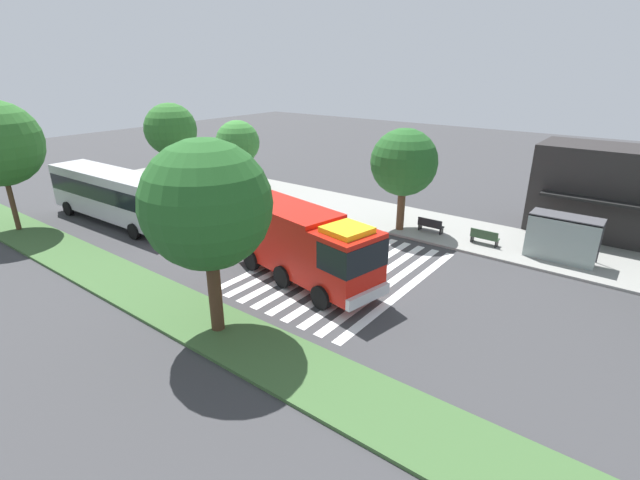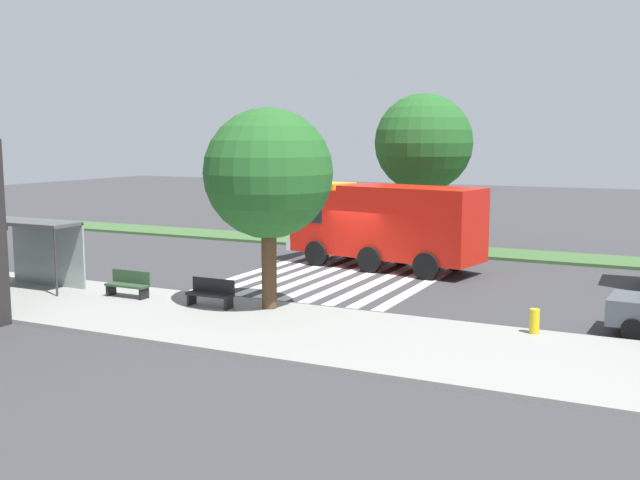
{
  "view_description": "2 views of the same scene",
  "coord_description": "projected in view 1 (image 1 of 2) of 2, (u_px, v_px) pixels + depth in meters",
  "views": [
    {
      "loc": [
        12.09,
        -17.76,
        10.12
      ],
      "look_at": [
        -1.56,
        0.06,
        1.36
      ],
      "focal_mm": 25.49,
      "sensor_mm": 36.0,
      "label": 1
    },
    {
      "loc": [
        -12.3,
        27.57,
        5.58
      ],
      "look_at": [
        0.21,
        1.89,
        1.64
      ],
      "focal_mm": 41.71,
      "sensor_mm": 36.0,
      "label": 2
    }
  ],
  "objects": [
    {
      "name": "sidewalk_tree_center",
      "position": [
        404.0,
        163.0,
        27.72
      ],
      "size": [
        4.12,
        4.12,
        6.39
      ],
      "color": "#513823",
      "rests_on": "sidewalk"
    },
    {
      "name": "storefront_building",
      "position": [
        612.0,
        193.0,
        27.46
      ],
      "size": [
        8.65,
        5.13,
        5.55
      ],
      "color": "#282626",
      "rests_on": "ground_plane"
    },
    {
      "name": "transit_bus",
      "position": [
        113.0,
        192.0,
        30.4
      ],
      "size": [
        11.47,
        3.09,
        3.44
      ],
      "rotation": [
        0.0,
        0.0,
        3.17
      ],
      "color": "#B2B2B7",
      "rests_on": "ground_plane"
    },
    {
      "name": "crosswalk",
      "position": [
        342.0,
        271.0,
        23.69
      ],
      "size": [
        7.65,
        11.22,
        0.01
      ],
      "color": "silver",
      "rests_on": "ground_plane"
    },
    {
      "name": "ground_plane",
      "position": [
        343.0,
        271.0,
        23.66
      ],
      "size": [
        120.0,
        120.0,
        0.0
      ],
      "primitive_type": "plane",
      "color": "#38383A"
    },
    {
      "name": "fire_truck",
      "position": [
        307.0,
        243.0,
        21.82
      ],
      "size": [
        8.96,
        4.12,
        3.59
      ],
      "rotation": [
        0.0,
        0.0,
        -0.19
      ],
      "color": "red",
      "rests_on": "ground_plane"
    },
    {
      "name": "bench_west_of_shelter",
      "position": [
        430.0,
        225.0,
        28.59
      ],
      "size": [
        1.6,
        0.5,
        0.9
      ],
      "color": "black",
      "rests_on": "sidewalk"
    },
    {
      "name": "bus_stop_shelter",
      "position": [
        564.0,
        230.0,
        23.94
      ],
      "size": [
        3.5,
        1.4,
        2.46
      ],
      "color": "#4C4C51",
      "rests_on": "sidewalk"
    },
    {
      "name": "fire_hydrant",
      "position": [
        297.0,
        203.0,
        33.46
      ],
      "size": [
        0.28,
        0.28,
        0.7
      ],
      "primitive_type": "cylinder",
      "color": "gold",
      "rests_on": "sidewalk"
    },
    {
      "name": "sidewalk_tree_west",
      "position": [
        238.0,
        143.0,
        36.18
      ],
      "size": [
        3.48,
        3.48,
        5.82
      ],
      "color": "#47301E",
      "rests_on": "sidewalk"
    },
    {
      "name": "bench_near_shelter",
      "position": [
        484.0,
        237.0,
        26.66
      ],
      "size": [
        1.6,
        0.5,
        0.9
      ],
      "color": "#2D472D",
      "rests_on": "sidewalk"
    },
    {
      "name": "sidewalk_tree_far_west",
      "position": [
        171.0,
        129.0,
        41.0
      ],
      "size": [
        4.67,
        4.67,
        6.73
      ],
      "color": "#47301E",
      "rests_on": "sidewalk"
    },
    {
      "name": "median_tree_west",
      "position": [
        207.0,
        206.0,
        16.45
      ],
      "size": [
        4.83,
        4.83,
        7.61
      ],
      "color": "#47301E",
      "rests_on": "median_strip"
    },
    {
      "name": "parked_car_west",
      "position": [
        241.0,
        194.0,
        34.39
      ],
      "size": [
        4.54,
        2.19,
        1.63
      ],
      "rotation": [
        0.0,
        0.0,
        -0.06
      ],
      "color": "#474C51",
      "rests_on": "ground_plane"
    },
    {
      "name": "median_strip",
      "position": [
        231.0,
        336.0,
        17.92
      ],
      "size": [
        60.0,
        3.0,
        0.14
      ],
      "primitive_type": "cube",
      "color": "#3D6033",
      "rests_on": "ground_plane"
    },
    {
      "name": "sidewalk",
      "position": [
        421.0,
        224.0,
        30.37
      ],
      "size": [
        60.0,
        5.75,
        0.14
      ],
      "primitive_type": "cube",
      "color": "gray",
      "rests_on": "ground_plane"
    }
  ]
}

